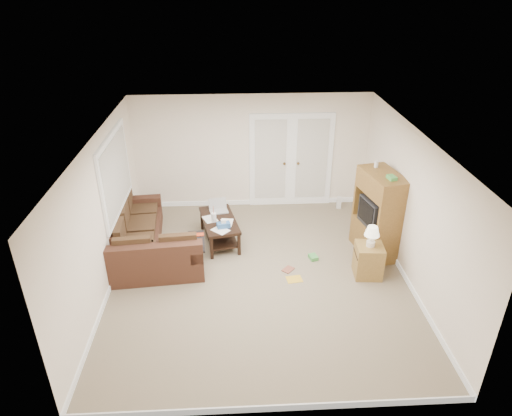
{
  "coord_description": "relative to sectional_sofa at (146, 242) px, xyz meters",
  "views": [
    {
      "loc": [
        -0.4,
        -6.45,
        4.71
      ],
      "look_at": [
        -0.03,
        0.44,
        1.1
      ],
      "focal_mm": 32.0,
      "sensor_mm": 36.0,
      "label": 1
    }
  ],
  "objects": [
    {
      "name": "floor_book",
      "position": [
        2.5,
        -0.53,
        -0.29
      ],
      "size": [
        0.26,
        0.26,
        0.02
      ],
      "primitive_type": "imported",
      "rotation": [
        0.0,
        0.0,
        -0.73
      ],
      "color": "brown",
      "rests_on": "floor"
    },
    {
      "name": "side_cabinet",
      "position": [
        3.91,
        -0.79,
        0.05
      ],
      "size": [
        0.49,
        0.49,
        0.96
      ],
      "rotation": [
        0.0,
        0.0,
        -0.08
      ],
      "color": "olive",
      "rests_on": "floor"
    },
    {
      "name": "wall_front",
      "position": [
        2.04,
        -3.48,
        0.96
      ],
      "size": [
        5.0,
        0.02,
        2.5
      ],
      "primitive_type": "cube",
      "color": "white",
      "rests_on": "floor"
    },
    {
      "name": "floor",
      "position": [
        2.04,
        -0.73,
        -0.29
      ],
      "size": [
        5.5,
        5.5,
        0.0
      ],
      "primitive_type": "plane",
      "color": "gray",
      "rests_on": "ground"
    },
    {
      "name": "wall_left",
      "position": [
        -0.46,
        -0.73,
        0.96
      ],
      "size": [
        0.02,
        5.5,
        2.5
      ],
      "primitive_type": "cube",
      "color": "white",
      "rests_on": "floor"
    },
    {
      "name": "french_doors",
      "position": [
        2.89,
        1.98,
        0.74
      ],
      "size": [
        1.8,
        0.05,
        2.13
      ],
      "color": "white",
      "rests_on": "floor"
    },
    {
      "name": "tv_armoire",
      "position": [
        4.24,
        -0.06,
        0.51
      ],
      "size": [
        0.74,
        1.08,
        1.71
      ],
      "rotation": [
        0.0,
        0.0,
        0.21
      ],
      "color": "brown",
      "rests_on": "floor"
    },
    {
      "name": "wall_right",
      "position": [
        4.54,
        -0.73,
        0.96
      ],
      "size": [
        0.02,
        5.5,
        2.5
      ],
      "primitive_type": "cube",
      "color": "white",
      "rests_on": "floor"
    },
    {
      "name": "coffee_table",
      "position": [
        1.34,
        0.47,
        -0.03
      ],
      "size": [
        0.84,
        1.3,
        0.82
      ],
      "rotation": [
        0.0,
        0.0,
        0.21
      ],
      "color": "black",
      "rests_on": "floor"
    },
    {
      "name": "ceiling",
      "position": [
        2.04,
        -0.73,
        2.21
      ],
      "size": [
        5.0,
        5.5,
        0.02
      ],
      "primitive_type": "cube",
      "color": "silver",
      "rests_on": "wall_back"
    },
    {
      "name": "floor_magazine",
      "position": [
        2.63,
        -0.86,
        -0.29
      ],
      "size": [
        0.29,
        0.24,
        0.01
      ],
      "primitive_type": "cube",
      "rotation": [
        0.0,
        0.0,
        0.15
      ],
      "color": "gold",
      "rests_on": "floor"
    },
    {
      "name": "floor_greenbox",
      "position": [
        3.06,
        -0.26,
        -0.26
      ],
      "size": [
        0.18,
        0.21,
        0.07
      ],
      "primitive_type": "cube",
      "rotation": [
        0.0,
        0.0,
        0.26
      ],
      "color": "#469A46",
      "rests_on": "floor"
    },
    {
      "name": "window_left",
      "position": [
        -0.43,
        0.27,
        1.26
      ],
      "size": [
        0.05,
        1.92,
        1.42
      ],
      "color": "white",
      "rests_on": "wall_left"
    },
    {
      "name": "sectional_sofa",
      "position": [
        0.0,
        0.0,
        0.0
      ],
      "size": [
        1.83,
        2.49,
        0.75
      ],
      "rotation": [
        0.0,
        0.0,
        0.09
      ],
      "color": "#47281B",
      "rests_on": "floor"
    },
    {
      "name": "wall_back",
      "position": [
        2.04,
        2.02,
        0.96
      ],
      "size": [
        5.0,
        0.02,
        2.5
      ],
      "primitive_type": "cube",
      "color": "white",
      "rests_on": "floor"
    },
    {
      "name": "baseboards",
      "position": [
        2.04,
        -0.73,
        -0.24
      ],
      "size": [
        5.0,
        5.5,
        0.1
      ],
      "primitive_type": null,
      "color": "white",
      "rests_on": "floor"
    },
    {
      "name": "space_heater",
      "position": [
        3.96,
        1.72,
        -0.16
      ],
      "size": [
        0.12,
        0.11,
        0.27
      ],
      "primitive_type": "cube",
      "rotation": [
        0.0,
        0.0,
        -0.24
      ],
      "color": "silver",
      "rests_on": "floor"
    }
  ]
}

